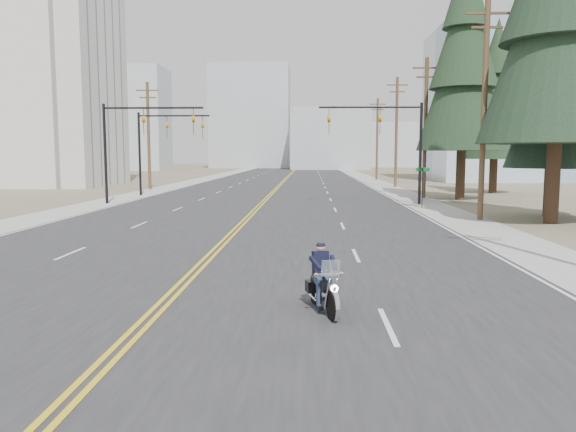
# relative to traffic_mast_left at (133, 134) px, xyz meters

# --- Properties ---
(ground_plane) EXTENTS (400.00, 400.00, 0.00)m
(ground_plane) POSITION_rel_traffic_mast_left_xyz_m (8.98, -32.00, -4.94)
(ground_plane) COLOR #776D56
(ground_plane) RESTS_ON ground
(road) EXTENTS (20.00, 200.00, 0.01)m
(road) POSITION_rel_traffic_mast_left_xyz_m (8.98, 38.00, -4.93)
(road) COLOR #303033
(road) RESTS_ON ground
(sidewalk_left) EXTENTS (3.00, 200.00, 0.01)m
(sidewalk_left) POSITION_rel_traffic_mast_left_xyz_m (-2.52, 38.00, -4.93)
(sidewalk_left) COLOR #A5A5A0
(sidewalk_left) RESTS_ON ground
(sidewalk_right) EXTENTS (3.00, 200.00, 0.01)m
(sidewalk_right) POSITION_rel_traffic_mast_left_xyz_m (20.48, 38.00, -4.93)
(sidewalk_right) COLOR #A5A5A0
(sidewalk_right) RESTS_ON ground
(traffic_mast_left) EXTENTS (7.10, 0.26, 7.00)m
(traffic_mast_left) POSITION_rel_traffic_mast_left_xyz_m (0.00, 0.00, 0.00)
(traffic_mast_left) COLOR black
(traffic_mast_left) RESTS_ON ground
(traffic_mast_right) EXTENTS (7.10, 0.26, 7.00)m
(traffic_mast_right) POSITION_rel_traffic_mast_left_xyz_m (17.95, 0.00, 0.00)
(traffic_mast_right) COLOR black
(traffic_mast_right) RESTS_ON ground
(traffic_mast_far) EXTENTS (6.10, 0.26, 7.00)m
(traffic_mast_far) POSITION_rel_traffic_mast_left_xyz_m (-0.33, 8.00, -0.06)
(traffic_mast_far) COLOR black
(traffic_mast_far) RESTS_ON ground
(street_sign) EXTENTS (0.90, 0.06, 2.62)m
(street_sign) POSITION_rel_traffic_mast_left_xyz_m (19.78, -2.00, -3.13)
(street_sign) COLOR black
(street_sign) RESTS_ON ground
(utility_pole_b) EXTENTS (2.20, 0.30, 11.50)m
(utility_pole_b) POSITION_rel_traffic_mast_left_xyz_m (21.48, -9.00, 1.05)
(utility_pole_b) COLOR brown
(utility_pole_b) RESTS_ON ground
(utility_pole_c) EXTENTS (2.20, 0.30, 11.00)m
(utility_pole_c) POSITION_rel_traffic_mast_left_xyz_m (21.48, 6.00, 0.79)
(utility_pole_c) COLOR brown
(utility_pole_c) RESTS_ON ground
(utility_pole_d) EXTENTS (2.20, 0.30, 11.50)m
(utility_pole_d) POSITION_rel_traffic_mast_left_xyz_m (21.48, 21.00, 1.05)
(utility_pole_d) COLOR brown
(utility_pole_d) RESTS_ON ground
(utility_pole_e) EXTENTS (2.20, 0.30, 11.00)m
(utility_pole_e) POSITION_rel_traffic_mast_left_xyz_m (21.48, 38.00, 0.79)
(utility_pole_e) COLOR brown
(utility_pole_e) RESTS_ON ground
(utility_pole_left) EXTENTS (2.20, 0.30, 10.50)m
(utility_pole_left) POSITION_rel_traffic_mast_left_xyz_m (-3.52, 16.00, 0.54)
(utility_pole_left) COLOR brown
(utility_pole_left) RESTS_ON ground
(apartment_block) EXTENTS (18.00, 14.00, 30.00)m
(apartment_block) POSITION_rel_traffic_mast_left_xyz_m (-19.02, 23.00, 10.06)
(apartment_block) COLOR silver
(apartment_block) RESTS_ON ground
(glass_building) EXTENTS (24.00, 16.00, 20.00)m
(glass_building) POSITION_rel_traffic_mast_left_xyz_m (40.98, 38.00, 5.06)
(glass_building) COLOR #9EB5CC
(glass_building) RESTS_ON ground
(haze_bldg_a) EXTENTS (14.00, 12.00, 22.00)m
(haze_bldg_a) POSITION_rel_traffic_mast_left_xyz_m (-26.02, 83.00, 6.06)
(haze_bldg_a) COLOR #B7BCC6
(haze_bldg_a) RESTS_ON ground
(haze_bldg_b) EXTENTS (18.00, 14.00, 14.00)m
(haze_bldg_b) POSITION_rel_traffic_mast_left_xyz_m (16.98, 93.00, 2.06)
(haze_bldg_b) COLOR #ADB2B7
(haze_bldg_b) RESTS_ON ground
(haze_bldg_c) EXTENTS (16.00, 12.00, 18.00)m
(haze_bldg_c) POSITION_rel_traffic_mast_left_xyz_m (48.98, 78.00, 4.06)
(haze_bldg_c) COLOR #B7BCC6
(haze_bldg_c) RESTS_ON ground
(haze_bldg_d) EXTENTS (20.00, 15.00, 26.00)m
(haze_bldg_d) POSITION_rel_traffic_mast_left_xyz_m (-3.02, 108.00, 8.06)
(haze_bldg_d) COLOR #ADB2B7
(haze_bldg_d) RESTS_ON ground
(haze_bldg_e) EXTENTS (14.00, 14.00, 12.00)m
(haze_bldg_e) POSITION_rel_traffic_mast_left_xyz_m (33.98, 118.00, 1.06)
(haze_bldg_e) COLOR #B7BCC6
(haze_bldg_e) RESTS_ON ground
(haze_bldg_f) EXTENTS (12.00, 12.00, 16.00)m
(haze_bldg_f) POSITION_rel_traffic_mast_left_xyz_m (-41.02, 98.00, 3.06)
(haze_bldg_f) COLOR #ADB2B7
(haze_bldg_f) RESTS_ON ground
(motorcyclist) EXTENTS (1.31, 2.11, 1.53)m
(motorcyclist) POSITION_rel_traffic_mast_left_xyz_m (12.70, -26.96, -4.17)
(motorcyclist) COLOR black
(motorcyclist) RESTS_ON ground
(conifer_mid) EXTENTS (5.13, 5.13, 13.68)m
(conifer_mid) POSITION_rel_traffic_mast_left_xyz_m (25.86, -7.19, 2.92)
(conifer_mid) COLOR #382619
(conifer_mid) RESTS_ON ground
(conifer_tall) EXTENTS (6.81, 6.81, 18.92)m
(conifer_tall) POSITION_rel_traffic_mast_left_xyz_m (23.95, 4.53, 5.93)
(conifer_tall) COLOR #382619
(conifer_tall) RESTS_ON ground
(conifer_far) EXTENTS (5.75, 5.75, 15.41)m
(conifer_far) POSITION_rel_traffic_mast_left_xyz_m (28.89, 12.16, 3.91)
(conifer_far) COLOR #382619
(conifer_far) RESTS_ON ground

